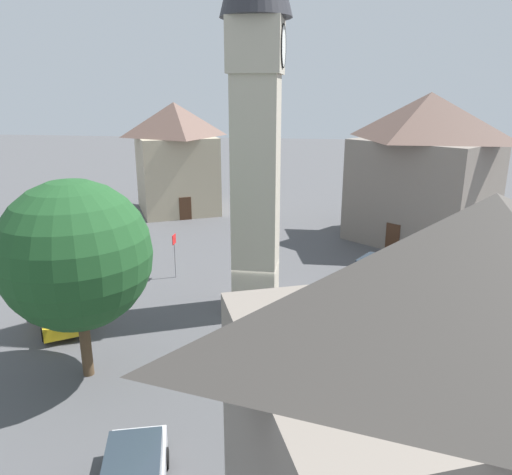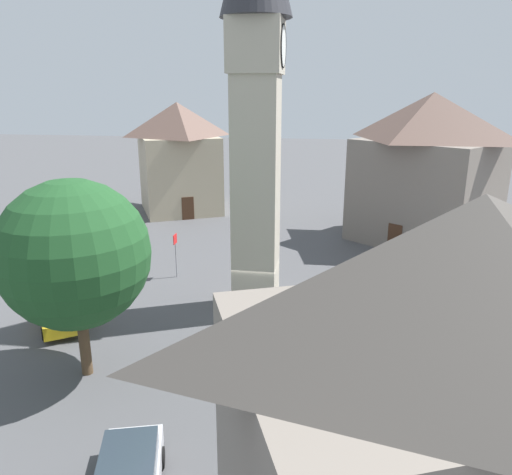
{
  "view_description": "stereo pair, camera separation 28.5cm",
  "coord_description": "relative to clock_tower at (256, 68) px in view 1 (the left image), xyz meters",
  "views": [
    {
      "loc": [
        -23.81,
        -3.61,
        11.21
      ],
      "look_at": [
        0.0,
        0.0,
        3.96
      ],
      "focal_mm": 33.96,
      "sensor_mm": 36.0,
      "label": 1
    },
    {
      "loc": [
        -23.77,
        -3.89,
        11.21
      ],
      "look_at": [
        0.0,
        0.0,
        3.96
      ],
      "focal_mm": 33.96,
      "sensor_mm": 36.0,
      "label": 2
    }
  ],
  "objects": [
    {
      "name": "road_sign",
      "position": [
        3.65,
        5.67,
        -10.39
      ],
      "size": [
        0.6,
        0.07,
        2.8
      ],
      "color": "gray",
      "rests_on": "ground"
    },
    {
      "name": "car_black_far",
      "position": [
        -3.73,
        9.3,
        -11.53
      ],
      "size": [
        4.35,
        3.75,
        1.53
      ],
      "color": "gold",
      "rests_on": "ground"
    },
    {
      "name": "car_red_corner",
      "position": [
        4.66,
        -6.53,
        -11.53
      ],
      "size": [
        4.43,
        3.45,
        1.53
      ],
      "color": "#2D5BB7",
      "rests_on": "ground"
    },
    {
      "name": "building_shop_left",
      "position": [
        13.98,
        -10.69,
        -6.56
      ],
      "size": [
        12.23,
        12.58,
        11.22
      ],
      "color": "slate",
      "rests_on": "ground"
    },
    {
      "name": "tree",
      "position": [
        -7.47,
        5.88,
        -7.08
      ],
      "size": [
        5.87,
        5.87,
        8.16
      ],
      "color": "brown",
      "rests_on": "ground"
    },
    {
      "name": "clock_tower",
      "position": [
        0.0,
        0.0,
        0.0
      ],
      "size": [
        3.37,
        3.37,
        20.99
      ],
      "color": "#A59C89",
      "rests_on": "ground"
    },
    {
      "name": "car_white_side",
      "position": [
        -4.94,
        -4.38,
        -11.53
      ],
      "size": [
        4.36,
        2.39,
        1.53
      ],
      "color": "#236B38",
      "rests_on": "ground"
    },
    {
      "name": "ground_plane",
      "position": [
        -0.0,
        -0.0,
        -12.29
      ],
      "size": [
        200.0,
        200.0,
        0.0
      ],
      "primitive_type": "plane",
      "color": "#4C4C4F"
    },
    {
      "name": "car_silver_kerb",
      "position": [
        -0.57,
        -10.54,
        -11.53
      ],
      "size": [
        3.3,
        4.45,
        1.53
      ],
      "color": "red",
      "rests_on": "ground"
    },
    {
      "name": "building_corner_back",
      "position": [
        -15.57,
        -6.33,
        -7.38
      ],
      "size": [
        8.7,
        10.25,
        9.64
      ],
      "color": "slate",
      "rests_on": "ground"
    },
    {
      "name": "building_terrace_right",
      "position": [
        21.0,
        10.94,
        -7.02
      ],
      "size": [
        10.39,
        10.1,
        10.33
      ],
      "color": "tan",
      "rests_on": "ground"
    },
    {
      "name": "pedestrian",
      "position": [
        2.81,
        8.96,
        -11.28
      ],
      "size": [
        0.32,
        0.54,
        1.69
      ],
      "color": "#706656",
      "rests_on": "ground"
    }
  ]
}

